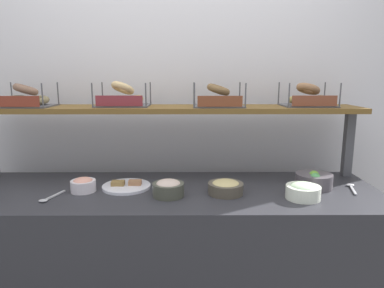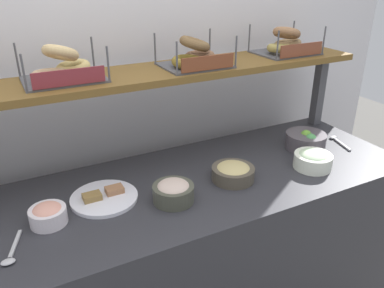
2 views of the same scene
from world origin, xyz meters
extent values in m
cube|color=silver|center=(0.00, 0.55, 1.20)|extent=(3.50, 0.06, 2.40)
cube|color=#2D2D33|center=(0.00, 0.00, 0.42)|extent=(2.30, 0.70, 0.85)
cube|color=#4C4C51|center=(1.09, 0.27, 1.05)|extent=(0.05, 0.05, 0.40)
cube|color=brown|center=(0.00, 0.27, 1.26)|extent=(2.26, 0.32, 0.03)
cylinder|color=silver|center=(-0.45, -0.02, 0.88)|extent=(0.13, 0.13, 0.06)
ellipsoid|color=#E69C87|center=(-0.45, -0.02, 0.91)|extent=(0.10, 0.10, 0.04)
cylinder|color=#50483C|center=(0.31, -0.06, 0.88)|extent=(0.18, 0.18, 0.06)
ellipsoid|color=tan|center=(0.31, -0.06, 0.90)|extent=(0.14, 0.14, 0.04)
cylinder|color=white|center=(0.69, -0.14, 0.88)|extent=(0.17, 0.17, 0.07)
ellipsoid|color=beige|center=(0.69, -0.14, 0.91)|extent=(0.13, 0.13, 0.05)
cylinder|color=#47483C|center=(0.01, -0.10, 0.88)|extent=(0.16, 0.16, 0.07)
ellipsoid|color=beige|center=(0.01, -0.10, 0.91)|extent=(0.13, 0.13, 0.05)
cylinder|color=#524B52|center=(0.81, 0.04, 0.89)|extent=(0.20, 0.20, 0.08)
sphere|color=#6CAB38|center=(0.81, 0.04, 0.92)|extent=(0.06, 0.06, 0.06)
sphere|color=#4D964C|center=(0.82, 0.01, 0.92)|extent=(0.04, 0.04, 0.04)
sphere|color=#519F57|center=(0.80, -0.01, 0.92)|extent=(0.05, 0.05, 0.05)
cylinder|color=white|center=(-0.23, 0.04, 0.86)|extent=(0.27, 0.27, 0.01)
cube|color=olive|center=(-0.28, 0.04, 0.88)|extent=(0.07, 0.05, 0.02)
cube|color=#A06C49|center=(-0.18, 0.05, 0.88)|extent=(0.07, 0.05, 0.02)
cube|color=#B7B7BC|center=(1.00, -0.03, 0.86)|extent=(0.05, 0.14, 0.01)
ellipsoid|color=#B7B7BC|center=(1.02, 0.05, 0.86)|extent=(0.04, 0.03, 0.01)
cube|color=#B7B7BC|center=(-0.57, -0.10, 0.86)|extent=(0.06, 0.14, 0.01)
ellipsoid|color=#B7B7BC|center=(-0.60, -0.18, 0.86)|extent=(0.04, 0.03, 0.01)
cube|color=#4C4C51|center=(-0.28, 0.29, 1.28)|extent=(0.31, 0.24, 0.01)
cylinder|color=#4C4C51|center=(-0.43, 0.17, 1.35)|extent=(0.01, 0.01, 0.14)
cylinder|color=#4C4C51|center=(-0.13, 0.17, 1.35)|extent=(0.01, 0.01, 0.14)
cylinder|color=#4C4C51|center=(-0.43, 0.40, 1.35)|extent=(0.01, 0.01, 0.14)
cylinder|color=#4C4C51|center=(-0.13, 0.40, 1.35)|extent=(0.01, 0.01, 0.14)
cube|color=maroon|center=(-0.28, 0.17, 1.32)|extent=(0.27, 0.01, 0.06)
torus|color=tan|center=(-0.33, 0.26, 1.31)|extent=(0.15, 0.15, 0.05)
torus|color=tan|center=(-0.23, 0.33, 1.32)|extent=(0.18, 0.18, 0.06)
torus|color=#DFBC7D|center=(-0.28, 0.29, 1.39)|extent=(0.20, 0.20, 0.10)
cube|color=#4C4C51|center=(0.29, 0.26, 1.28)|extent=(0.30, 0.24, 0.01)
cylinder|color=#4C4C51|center=(0.15, 0.14, 1.35)|extent=(0.01, 0.01, 0.14)
cylinder|color=#4C4C51|center=(0.43, 0.14, 1.35)|extent=(0.01, 0.01, 0.14)
cylinder|color=#4C4C51|center=(0.15, 0.37, 1.35)|extent=(0.01, 0.01, 0.14)
cylinder|color=#4C4C51|center=(0.43, 0.37, 1.35)|extent=(0.01, 0.01, 0.14)
cube|color=brown|center=(0.29, 0.14, 1.32)|extent=(0.25, 0.01, 0.06)
torus|color=olive|center=(0.24, 0.23, 1.31)|extent=(0.19, 0.19, 0.05)
torus|color=brown|center=(0.33, 0.29, 1.31)|extent=(0.18, 0.18, 0.05)
torus|color=brown|center=(0.29, 0.26, 1.38)|extent=(0.17, 0.17, 0.08)
cube|color=#4C4C51|center=(0.83, 0.28, 1.28)|extent=(0.30, 0.24, 0.01)
cylinder|color=#4C4C51|center=(0.68, 0.17, 1.35)|extent=(0.01, 0.01, 0.14)
cylinder|color=#4C4C51|center=(0.97, 0.17, 1.35)|extent=(0.01, 0.01, 0.14)
cylinder|color=#4C4C51|center=(0.68, 0.40, 1.35)|extent=(0.01, 0.01, 0.14)
cylinder|color=#4C4C51|center=(0.97, 0.40, 1.35)|extent=(0.01, 0.01, 0.14)
cube|color=brown|center=(0.83, 0.16, 1.32)|extent=(0.26, 0.01, 0.06)
torus|color=#998847|center=(0.78, 0.25, 1.32)|extent=(0.20, 0.20, 0.06)
torus|color=#9E7C52|center=(0.87, 0.32, 1.32)|extent=(0.20, 0.20, 0.06)
torus|color=#986C49|center=(0.83, 0.28, 1.38)|extent=(0.20, 0.20, 0.09)
camera|label=1|loc=(0.12, -1.79, 1.46)|focal=32.18mm
camera|label=2|loc=(-0.53, -1.29, 1.70)|focal=36.65mm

